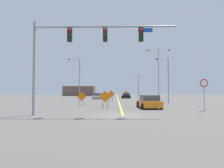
% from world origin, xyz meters
% --- Properties ---
extents(ground, '(185.69, 185.69, 0.00)m').
position_xyz_m(ground, '(0.00, 0.00, 0.00)').
color(ground, '#4C4947').
extents(road_centre_stripe, '(0.16, 103.16, 0.01)m').
position_xyz_m(road_centre_stripe, '(0.00, 51.58, 0.00)').
color(road_centre_stripe, yellow).
rests_on(road_centre_stripe, ground).
extents(traffic_signal_assembly, '(11.16, 0.44, 7.26)m').
position_xyz_m(traffic_signal_assembly, '(-3.01, -0.02, 5.58)').
color(traffic_signal_assembly, gray).
rests_on(traffic_signal_assembly, ground).
extents(stop_sign, '(0.76, 0.07, 2.98)m').
position_xyz_m(stop_sign, '(7.75, 3.42, 2.09)').
color(stop_sign, gray).
rests_on(stop_sign, ground).
extents(street_lamp_mid_right, '(3.04, 0.24, 8.31)m').
position_xyz_m(street_lamp_mid_right, '(8.97, 65.48, 4.87)').
color(street_lamp_mid_right, black).
rests_on(street_lamp_mid_right, ground).
extents(street_lamp_mid_left, '(2.33, 0.24, 8.04)m').
position_xyz_m(street_lamp_mid_left, '(-7.56, 21.27, 4.48)').
color(street_lamp_mid_left, gray).
rests_on(street_lamp_mid_left, ground).
extents(street_lamp_far_left, '(2.06, 0.24, 7.08)m').
position_xyz_m(street_lamp_far_left, '(7.63, 15.71, 3.97)').
color(street_lamp_far_left, gray).
rests_on(street_lamp_far_left, ground).
extents(street_lamp_far_right, '(4.51, 0.24, 9.87)m').
position_xyz_m(street_lamp_far_right, '(7.70, 22.15, 5.80)').
color(street_lamp_far_right, gray).
rests_on(street_lamp_far_right, ground).
extents(construction_sign_left_shoulder, '(1.15, 0.33, 1.76)m').
position_xyz_m(construction_sign_left_shoulder, '(-4.83, 9.45, 1.09)').
color(construction_sign_left_shoulder, orange).
rests_on(construction_sign_left_shoulder, ground).
extents(construction_sign_median_near, '(1.29, 0.13, 1.89)m').
position_xyz_m(construction_sign_median_near, '(-1.68, 5.75, 1.17)').
color(construction_sign_median_near, orange).
rests_on(construction_sign_median_near, ground).
extents(construction_sign_right_lane, '(1.31, 0.32, 2.02)m').
position_xyz_m(construction_sign_right_lane, '(-1.35, 19.16, 1.27)').
color(construction_sign_right_lane, orange).
rests_on(construction_sign_right_lane, ground).
extents(construction_sign_median_far, '(1.38, 0.15, 1.97)m').
position_xyz_m(construction_sign_median_far, '(2.63, 43.69, 1.21)').
color(construction_sign_median_far, orange).
rests_on(construction_sign_median_far, ground).
extents(car_orange_approaching, '(2.30, 4.43, 1.41)m').
position_xyz_m(car_orange_approaching, '(3.09, 6.39, 0.67)').
color(car_orange_approaching, orange).
rests_on(car_orange_approaching, ground).
extents(car_white_near, '(2.12, 4.19, 1.31)m').
position_xyz_m(car_white_near, '(-3.95, 43.81, 0.63)').
color(car_white_near, white).
rests_on(car_white_near, ground).
extents(car_black_mid, '(2.25, 3.95, 1.32)m').
position_xyz_m(car_black_mid, '(2.11, 34.70, 0.64)').
color(car_black_mid, black).
rests_on(car_black_mid, ground).
extents(car_blue_passing, '(2.21, 4.22, 1.46)m').
position_xyz_m(car_blue_passing, '(3.01, 51.86, 0.66)').
color(car_blue_passing, '#1E389E').
rests_on(car_blue_passing, ground).
extents(car_silver_far, '(2.14, 4.19, 1.39)m').
position_xyz_m(car_silver_far, '(-4.88, 30.78, 0.63)').
color(car_silver_far, '#B7BABF').
rests_on(car_silver_far, ground).
extents(roadside_building_west, '(11.88, 6.95, 3.77)m').
position_xyz_m(roadside_building_west, '(-14.90, 61.42, 1.88)').
color(roadside_building_west, brown).
rests_on(roadside_building_west, ground).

